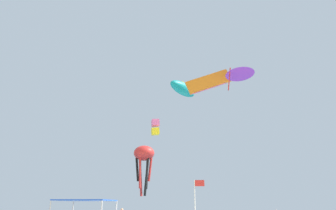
% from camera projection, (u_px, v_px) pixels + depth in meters
% --- Properties ---
extents(canopy_tent, '(2.71, 3.09, 2.42)m').
position_uv_depth(canopy_tent, '(86.00, 202.00, 16.23)').
color(canopy_tent, '#B2B2B7').
rests_on(canopy_tent, ground).
extents(banner_flag, '(0.61, 0.06, 3.53)m').
position_uv_depth(banner_flag, '(196.00, 205.00, 16.87)').
color(banner_flag, silver).
rests_on(banner_flag, ground).
extents(kite_box_pink, '(1.12, 1.08, 1.88)m').
position_uv_depth(kite_box_pink, '(155.00, 127.00, 35.13)').
color(kite_box_pink, pink).
extents(kite_octopus_red, '(3.16, 3.16, 6.74)m').
position_uv_depth(kite_octopus_red, '(144.00, 156.00, 40.79)').
color(kite_octopus_red, red).
extents(kite_inflatable_teal, '(5.23, 6.85, 2.50)m').
position_uv_depth(kite_inflatable_teal, '(183.00, 89.00, 48.26)').
color(kite_inflatable_teal, teal).
extents(kite_parafoil_orange, '(6.74, 1.41, 4.10)m').
position_uv_depth(kite_parafoil_orange, '(208.00, 82.00, 42.43)').
color(kite_parafoil_orange, orange).
extents(kite_delta_purple, '(5.05, 5.08, 3.25)m').
position_uv_depth(kite_delta_purple, '(239.00, 72.00, 39.71)').
color(kite_delta_purple, purple).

